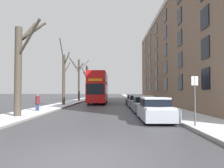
{
  "coord_description": "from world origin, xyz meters",
  "views": [
    {
      "loc": [
        0.9,
        -5.96,
        1.82
      ],
      "look_at": [
        0.61,
        21.75,
        2.77
      ],
      "focal_mm": 35.0,
      "sensor_mm": 36.0,
      "label": 1
    }
  ],
  "objects": [
    {
      "name": "pedestrian_left_sidewalk",
      "position": [
        -5.78,
        12.95,
        0.88
      ],
      "size": [
        0.35,
        0.35,
        1.6
      ],
      "rotation": [
        0.0,
        0.0,
        3.71
      ],
      "color": "navy",
      "rests_on": "ground"
    },
    {
      "name": "bare_tree_left_3",
      "position": [
        -5.73,
        46.77,
        4.28
      ],
      "size": [
        2.98,
        4.29,
        7.99
      ],
      "color": "#423A30",
      "rests_on": "ground"
    },
    {
      "name": "oncoming_van",
      "position": [
        -2.17,
        38.88,
        1.16
      ],
      "size": [
        1.94,
        4.9,
        2.13
      ],
      "color": "#333842",
      "rests_on": "ground"
    },
    {
      "name": "parked_car_2",
      "position": [
        3.43,
        18.34,
        0.66
      ],
      "size": [
        1.89,
        4.09,
        1.42
      ],
      "color": "slate",
      "rests_on": "ground"
    },
    {
      "name": "terrace_facade_right",
      "position": [
        11.91,
        24.49,
        6.82
      ],
      "size": [
        9.1,
        40.75,
        13.64
      ],
      "color": "#7A604C",
      "rests_on": "ground"
    },
    {
      "name": "sidewalk_right",
      "position": [
        5.97,
        53.0,
        0.08
      ],
      "size": [
        2.9,
        130.0,
        0.16
      ],
      "color": "gray",
      "rests_on": "ground"
    },
    {
      "name": "street_sign_post",
      "position": [
        4.82,
        4.7,
        1.49
      ],
      "size": [
        0.32,
        0.07,
        2.59
      ],
      "color": "#4C4F54",
      "rests_on": "ground"
    },
    {
      "name": "parked_car_0",
      "position": [
        3.43,
        7.51,
        0.68
      ],
      "size": [
        1.83,
        4.42,
        1.46
      ],
      "color": "#9EA3AD",
      "rests_on": "ground"
    },
    {
      "name": "bare_tree_left_1",
      "position": [
        -5.54,
        21.72,
        3.6
      ],
      "size": [
        1.22,
        2.88,
        8.38
      ],
      "color": "#423A30",
      "rests_on": "ground"
    },
    {
      "name": "bare_tree_left_2",
      "position": [
        -5.67,
        34.24,
        4.3
      ],
      "size": [
        3.72,
        1.97,
        8.27
      ],
      "color": "#423A30",
      "rests_on": "ground"
    },
    {
      "name": "double_decker_bus",
      "position": [
        -1.52,
        26.89,
        2.58
      ],
      "size": [
        2.56,
        10.31,
        4.57
      ],
      "color": "red",
      "rests_on": "ground"
    },
    {
      "name": "parked_car_1",
      "position": [
        3.43,
        12.94,
        0.66
      ],
      "size": [
        1.8,
        4.25,
        1.44
      ],
      "color": "slate",
      "rests_on": "ground"
    },
    {
      "name": "ground_plane",
      "position": [
        0.0,
        0.0,
        0.0
      ],
      "size": [
        320.0,
        320.0,
        0.0
      ],
      "primitive_type": "plane",
      "color": "#424247"
    },
    {
      "name": "sidewalk_left",
      "position": [
        -5.97,
        53.0,
        0.08
      ],
      "size": [
        2.9,
        130.0,
        0.16
      ],
      "color": "gray",
      "rests_on": "ground"
    },
    {
      "name": "parked_car_3",
      "position": [
        3.43,
        23.32,
        0.65
      ],
      "size": [
        1.83,
        4.03,
        1.4
      ],
      "color": "black",
      "rests_on": "ground"
    },
    {
      "name": "bare_tree_left_0",
      "position": [
        -5.57,
        8.85,
        3.56
      ],
      "size": [
        2.28,
        3.18,
        6.92
      ],
      "color": "#423A30",
      "rests_on": "ground"
    }
  ]
}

